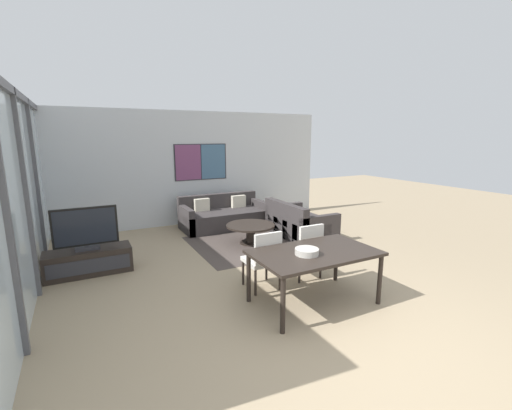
# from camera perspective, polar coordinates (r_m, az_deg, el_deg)

# --- Properties ---
(ground_plane) EXTENTS (24.00, 24.00, 0.00)m
(ground_plane) POSITION_cam_1_polar(r_m,az_deg,el_deg) (4.11, 16.97, -21.46)
(ground_plane) COLOR #9E896B
(wall_back) EXTENTS (7.35, 0.09, 2.80)m
(wall_back) POSITION_cam_1_polar(r_m,az_deg,el_deg) (8.76, -10.86, 6.06)
(wall_back) COLOR silver
(wall_back) RESTS_ON ground_plane
(window_wall_left) EXTENTS (0.07, 5.96, 2.80)m
(window_wall_left) POSITION_cam_1_polar(r_m,az_deg,el_deg) (5.46, -34.37, 2.45)
(window_wall_left) COLOR silver
(window_wall_left) RESTS_ON ground_plane
(area_rug) EXTENTS (2.32, 2.16, 0.01)m
(area_rug) POSITION_cam_1_polar(r_m,az_deg,el_deg) (7.16, -0.91, -6.38)
(area_rug) COLOR #473D38
(area_rug) RESTS_ON ground_plane
(tv_console) EXTENTS (1.29, 0.48, 0.41)m
(tv_console) POSITION_cam_1_polar(r_m,az_deg,el_deg) (6.22, -26.08, -8.45)
(tv_console) COLOR black
(tv_console) RESTS_ON ground_plane
(television) EXTENTS (0.96, 0.20, 0.69)m
(television) POSITION_cam_1_polar(r_m,az_deg,el_deg) (6.07, -26.52, -3.63)
(television) COLOR #2D2D33
(television) RESTS_ON tv_console
(sofa_main) EXTENTS (2.04, 0.97, 0.78)m
(sofa_main) POSITION_cam_1_polar(r_m,az_deg,el_deg) (8.41, -5.51, -1.89)
(sofa_main) COLOR #383333
(sofa_main) RESTS_ON ground_plane
(sofa_side) EXTENTS (0.97, 1.53, 0.78)m
(sofa_side) POSITION_cam_1_polar(r_m,az_deg,el_deg) (7.67, 6.98, -3.24)
(sofa_side) COLOR #383333
(sofa_side) RESTS_ON ground_plane
(coffee_table) EXTENTS (1.00, 1.00, 0.41)m
(coffee_table) POSITION_cam_1_polar(r_m,az_deg,el_deg) (7.08, -0.91, -4.06)
(coffee_table) COLOR black
(coffee_table) RESTS_ON ground_plane
(dining_table) EXTENTS (1.62, 0.98, 0.72)m
(dining_table) POSITION_cam_1_polar(r_m,az_deg,el_deg) (4.59, 9.73, -8.41)
(dining_table) COLOR black
(dining_table) RESTS_ON ground_plane
(dining_chair_left) EXTENTS (0.46, 0.46, 0.88)m
(dining_chair_left) POSITION_cam_1_polar(r_m,az_deg,el_deg) (4.96, 1.32, -8.68)
(dining_chair_left) COLOR beige
(dining_chair_left) RESTS_ON ground_plane
(dining_chair_centre) EXTENTS (0.46, 0.46, 0.88)m
(dining_chair_centre) POSITION_cam_1_polar(r_m,az_deg,el_deg) (5.41, 8.35, -7.07)
(dining_chair_centre) COLOR beige
(dining_chair_centre) RESTS_ON ground_plane
(fruit_bowl) EXTENTS (0.30, 0.30, 0.08)m
(fruit_bowl) POSITION_cam_1_polar(r_m,az_deg,el_deg) (4.42, 8.47, -7.62)
(fruit_bowl) COLOR #B7B2A8
(fruit_bowl) RESTS_ON dining_table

